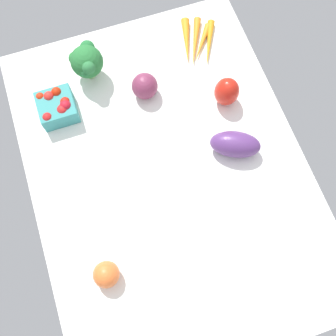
{
  "coord_description": "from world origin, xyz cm",
  "views": [
    {
      "loc": [
        33.04,
        -11.24,
        105.55
      ],
      "look_at": [
        0.0,
        0.0,
        4.0
      ],
      "focal_mm": 41.76,
      "sensor_mm": 36.0,
      "label": 1
    }
  ],
  "objects_px": {
    "berry_basket": "(57,107)",
    "heirloom_tomato_orange": "(106,274)",
    "broccoli_head": "(86,61)",
    "carrot_bunch": "(197,42)",
    "red_onion_center": "(145,86)",
    "bell_pepper_red": "(227,92)",
    "eggplant": "(235,143)"
  },
  "relations": [
    {
      "from": "berry_basket",
      "to": "heirloom_tomato_orange",
      "type": "bearing_deg",
      "value": 0.67
    },
    {
      "from": "broccoli_head",
      "to": "carrot_bunch",
      "type": "relative_size",
      "value": 0.63
    },
    {
      "from": "heirloom_tomato_orange",
      "to": "red_onion_center",
      "type": "relative_size",
      "value": 0.88
    },
    {
      "from": "broccoli_head",
      "to": "bell_pepper_red",
      "type": "bearing_deg",
      "value": 58.97
    },
    {
      "from": "carrot_bunch",
      "to": "bell_pepper_red",
      "type": "xyz_separation_m",
      "value": [
        0.21,
        0.01,
        0.04
      ]
    },
    {
      "from": "heirloom_tomato_orange",
      "to": "carrot_bunch",
      "type": "distance_m",
      "value": 0.74
    },
    {
      "from": "heirloom_tomato_orange",
      "to": "carrot_bunch",
      "type": "bearing_deg",
      "value": 142.08
    },
    {
      "from": "red_onion_center",
      "to": "bell_pepper_red",
      "type": "xyz_separation_m",
      "value": [
        0.1,
        0.22,
        0.01
      ]
    },
    {
      "from": "broccoli_head",
      "to": "heirloom_tomato_orange",
      "type": "bearing_deg",
      "value": -10.91
    },
    {
      "from": "red_onion_center",
      "to": "berry_basket",
      "type": "bearing_deg",
      "value": -94.11
    },
    {
      "from": "red_onion_center",
      "to": "bell_pepper_red",
      "type": "bearing_deg",
      "value": 65.44
    },
    {
      "from": "eggplant",
      "to": "bell_pepper_red",
      "type": "height_order",
      "value": "bell_pepper_red"
    },
    {
      "from": "broccoli_head",
      "to": "bell_pepper_red",
      "type": "height_order",
      "value": "broccoli_head"
    },
    {
      "from": "heirloom_tomato_orange",
      "to": "red_onion_center",
      "type": "distance_m",
      "value": 0.54
    },
    {
      "from": "heirloom_tomato_orange",
      "to": "bell_pepper_red",
      "type": "height_order",
      "value": "bell_pepper_red"
    },
    {
      "from": "heirloom_tomato_orange",
      "to": "broccoli_head",
      "type": "height_order",
      "value": "broccoli_head"
    },
    {
      "from": "broccoli_head",
      "to": "bell_pepper_red",
      "type": "distance_m",
      "value": 0.41
    },
    {
      "from": "heirloom_tomato_orange",
      "to": "bell_pepper_red",
      "type": "xyz_separation_m",
      "value": [
        -0.38,
        0.47,
        0.01
      ]
    },
    {
      "from": "eggplant",
      "to": "red_onion_center",
      "type": "bearing_deg",
      "value": -28.04
    },
    {
      "from": "heirloom_tomato_orange",
      "to": "bell_pepper_red",
      "type": "distance_m",
      "value": 0.6
    },
    {
      "from": "eggplant",
      "to": "berry_basket",
      "type": "relative_size",
      "value": 1.37
    },
    {
      "from": "bell_pepper_red",
      "to": "heirloom_tomato_orange",
      "type": "bearing_deg",
      "value": -51.21
    },
    {
      "from": "heirloom_tomato_orange",
      "to": "broccoli_head",
      "type": "xyz_separation_m",
      "value": [
        -0.59,
        0.11,
        0.04
      ]
    },
    {
      "from": "heirloom_tomato_orange",
      "to": "eggplant",
      "type": "bearing_deg",
      "value": 117.22
    },
    {
      "from": "red_onion_center",
      "to": "bell_pepper_red",
      "type": "distance_m",
      "value": 0.24
    },
    {
      "from": "broccoli_head",
      "to": "red_onion_center",
      "type": "xyz_separation_m",
      "value": [
        0.11,
        0.14,
        -0.03
      ]
    },
    {
      "from": "red_onion_center",
      "to": "bell_pepper_red",
      "type": "relative_size",
      "value": 0.8
    },
    {
      "from": "broccoli_head",
      "to": "berry_basket",
      "type": "height_order",
      "value": "broccoli_head"
    },
    {
      "from": "eggplant",
      "to": "red_onion_center",
      "type": "distance_m",
      "value": 0.31
    },
    {
      "from": "heirloom_tomato_orange",
      "to": "bell_pepper_red",
      "type": "relative_size",
      "value": 0.7
    },
    {
      "from": "broccoli_head",
      "to": "carrot_bunch",
      "type": "height_order",
      "value": "broccoli_head"
    },
    {
      "from": "eggplant",
      "to": "berry_basket",
      "type": "distance_m",
      "value": 0.52
    }
  ]
}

